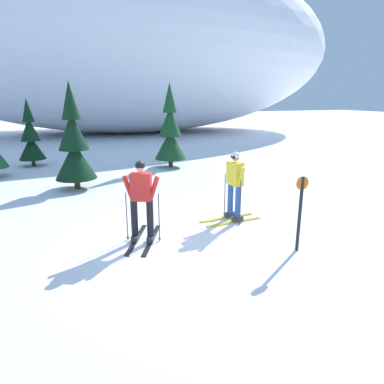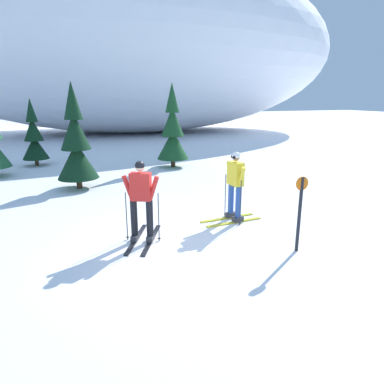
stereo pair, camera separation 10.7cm
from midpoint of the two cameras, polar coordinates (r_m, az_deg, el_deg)
ground_plane at (r=7.62m, az=-1.98°, el=-8.66°), size 120.00×120.00×0.00m
skier_yellow_jacket at (r=8.85m, az=7.41°, el=1.24°), size 1.60×0.84×1.79m
skier_red_jacket at (r=7.53m, az=-7.94°, el=-1.29°), size 1.12×1.75×1.82m
pine_tree_center_left at (r=17.57m, az=-24.39°, el=8.11°), size 1.18×1.18×3.05m
pine_tree_center_right at (r=12.51m, az=-18.31°, el=7.34°), size 1.40×1.40×3.62m
pine_tree_far_right at (r=15.71m, az=-3.01°, el=9.74°), size 1.43×1.43×3.71m
snow_ridge_background at (r=32.11m, az=-9.38°, el=22.66°), size 36.67×20.29×14.47m
trail_marker_post at (r=7.36m, az=17.70°, el=-2.83°), size 0.28×0.07×1.59m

